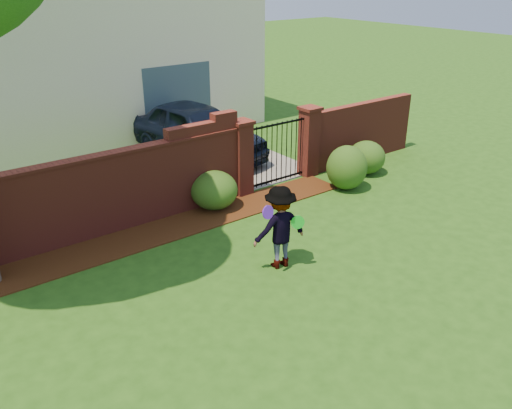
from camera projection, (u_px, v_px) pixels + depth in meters
ground at (265, 300)px, 9.04m from camera, size 80.00×80.00×0.01m
mulch_bed at (129, 241)px, 10.93m from camera, size 11.10×1.08×0.03m
brick_wall at (61, 203)px, 10.46m from camera, size 8.70×0.31×2.16m
brick_wall_return at (360, 132)px, 15.23m from camera, size 4.00×0.25×1.70m
pillar_left at (242, 158)px, 12.87m from camera, size 0.50×0.50×1.88m
pillar_right at (309, 141)px, 14.08m from camera, size 0.50×0.50×1.88m
iron_gate at (277, 153)px, 13.52m from camera, size 1.78×0.03×1.60m
driveway at (197, 146)px, 16.78m from camera, size 3.20×8.00×0.01m
house at (61, 36)px, 17.01m from camera, size 12.40×6.40×6.30m
car at (204, 132)px, 15.36m from camera, size 2.59×4.96×1.61m
shrub_left at (214, 190)px, 12.30m from camera, size 1.10×1.10×0.90m
shrub_middle at (347, 168)px, 13.35m from camera, size 1.03×1.03×1.13m
shrub_right at (366, 157)px, 14.42m from camera, size 1.02×1.02×0.90m
man at (281, 228)px, 9.73m from camera, size 1.13×0.78×1.61m
frisbee_purple at (268, 212)px, 9.14m from camera, size 0.26×0.10×0.25m
frisbee_green at (298, 222)px, 9.56m from camera, size 0.25×0.17×0.25m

